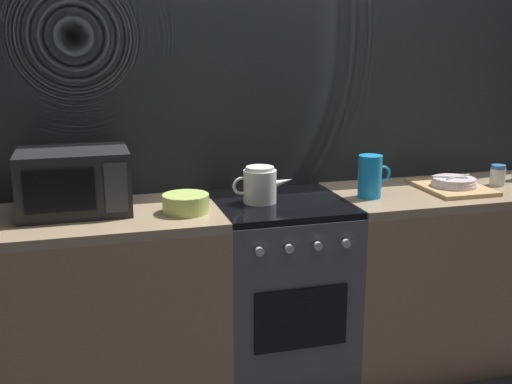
% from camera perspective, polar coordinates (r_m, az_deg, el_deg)
% --- Properties ---
extents(ground_plane, '(8.00, 8.00, 0.00)m').
position_cam_1_polar(ground_plane, '(3.24, 2.08, -16.42)').
color(ground_plane, '#2D2D33').
extents(back_wall, '(3.60, 0.05, 2.40)m').
position_cam_1_polar(back_wall, '(3.13, 0.46, 5.96)').
color(back_wall, gray).
rests_on(back_wall, ground_plane).
extents(counter_left, '(1.20, 0.60, 0.90)m').
position_cam_1_polar(counter_left, '(2.91, -15.29, -10.63)').
color(counter_left, '#997251').
rests_on(counter_left, ground_plane).
extents(stove_unit, '(0.60, 0.63, 0.90)m').
position_cam_1_polar(stove_unit, '(3.03, 2.17, -9.08)').
color(stove_unit, '#4C4C51').
rests_on(stove_unit, ground_plane).
extents(counter_right, '(1.20, 0.60, 0.90)m').
position_cam_1_polar(counter_right, '(3.40, 16.86, -7.07)').
color(counter_right, '#997251').
rests_on(counter_right, ground_plane).
extents(microwave, '(0.46, 0.35, 0.27)m').
position_cam_1_polar(microwave, '(2.78, -16.18, 0.94)').
color(microwave, black).
rests_on(microwave, counter_left).
extents(kettle, '(0.28, 0.15, 0.17)m').
position_cam_1_polar(kettle, '(2.84, 0.39, 0.63)').
color(kettle, white).
rests_on(kettle, stove_unit).
extents(mixing_bowl, '(0.20, 0.20, 0.08)m').
position_cam_1_polar(mixing_bowl, '(2.70, -6.39, -1.04)').
color(mixing_bowl, '#B7D166').
rests_on(mixing_bowl, counter_left).
extents(pitcher, '(0.16, 0.11, 0.20)m').
position_cam_1_polar(pitcher, '(2.97, 10.32, 1.40)').
color(pitcher, '#198CD8').
rests_on(pitcher, counter_right).
extents(dish_pile, '(0.30, 0.40, 0.07)m').
position_cam_1_polar(dish_pile, '(3.24, 17.39, 0.62)').
color(dish_pile, tan).
rests_on(dish_pile, counter_right).
extents(spice_jar, '(0.08, 0.08, 0.10)m').
position_cam_1_polar(spice_jar, '(3.40, 21.09, 1.41)').
color(spice_jar, silver).
rests_on(spice_jar, counter_right).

